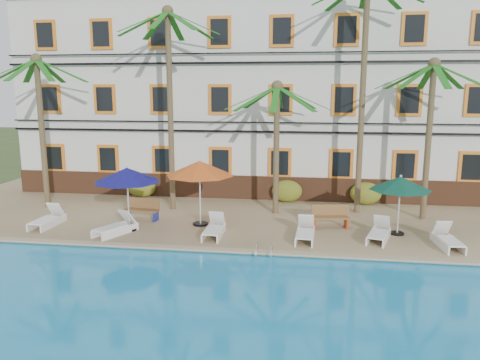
% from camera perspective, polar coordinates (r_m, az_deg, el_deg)
% --- Properties ---
extents(ground, '(100.00, 100.00, 0.00)m').
position_cam_1_polar(ground, '(17.31, -1.67, -8.40)').
color(ground, '#384C23').
rests_on(ground, ground).
extents(pool_deck, '(30.00, 12.00, 0.25)m').
position_cam_1_polar(pool_deck, '(21.99, 0.57, -3.81)').
color(pool_deck, tan).
rests_on(pool_deck, ground).
extents(swimming_pool, '(26.00, 12.00, 0.20)m').
position_cam_1_polar(swimming_pool, '(11.06, -8.28, -19.86)').
color(swimming_pool, '#1B90CF').
rests_on(swimming_pool, ground).
extents(pool_coping, '(30.00, 0.35, 0.06)m').
position_cam_1_polar(pool_coping, '(16.38, -2.22, -8.51)').
color(pool_coping, tan).
rests_on(pool_coping, pool_deck).
extents(hotel_building, '(25.40, 6.44, 10.22)m').
position_cam_1_polar(hotel_building, '(26.21, 2.06, 10.19)').
color(hotel_building, silver).
rests_on(hotel_building, pool_deck).
extents(palm_a, '(4.59, 4.59, 7.08)m').
position_cam_1_polar(palm_a, '(23.47, -23.19, 8.01)').
color(palm_a, brown).
rests_on(palm_a, pool_deck).
extents(palm_b, '(4.59, 4.59, 9.07)m').
position_cam_1_polar(palm_b, '(21.44, -8.59, 11.61)').
color(palm_b, brown).
rests_on(palm_b, pool_deck).
extents(palm_c, '(4.59, 4.59, 5.88)m').
position_cam_1_polar(palm_c, '(20.59, 4.49, 6.56)').
color(palm_c, brown).
rests_on(palm_c, pool_deck).
extents(palm_d, '(4.59, 4.59, 10.26)m').
position_cam_1_polar(palm_d, '(21.26, 14.86, 13.17)').
color(palm_d, brown).
rests_on(palm_d, pool_deck).
extents(palm_e, '(4.59, 4.59, 6.77)m').
position_cam_1_polar(palm_e, '(21.04, 22.19, 7.34)').
color(palm_e, brown).
rests_on(palm_e, pool_deck).
extents(shrub_left, '(1.50, 0.90, 1.10)m').
position_cam_1_polar(shrub_left, '(24.69, -11.92, -0.79)').
color(shrub_left, '#265719').
rests_on(shrub_left, pool_deck).
extents(shrub_mid, '(1.50, 0.90, 1.10)m').
position_cam_1_polar(shrub_mid, '(23.23, 5.75, -1.35)').
color(shrub_mid, '#265719').
rests_on(shrub_mid, pool_deck).
extents(shrub_right, '(1.50, 0.90, 1.10)m').
position_cam_1_polar(shrub_right, '(23.39, 15.08, -1.59)').
color(shrub_right, '#265719').
rests_on(shrub_right, pool_deck).
extents(umbrella_blue, '(2.59, 2.59, 2.59)m').
position_cam_1_polar(umbrella_blue, '(18.67, -13.61, 0.56)').
color(umbrella_blue, black).
rests_on(umbrella_blue, pool_deck).
extents(umbrella_red, '(2.76, 2.76, 2.75)m').
position_cam_1_polar(umbrella_red, '(18.90, -4.95, 1.38)').
color(umbrella_red, black).
rests_on(umbrella_red, pool_deck).
extents(umbrella_green, '(2.33, 2.33, 2.33)m').
position_cam_1_polar(umbrella_green, '(18.66, 18.97, -0.44)').
color(umbrella_green, black).
rests_on(umbrella_green, pool_deck).
extents(lounger_a, '(0.74, 1.86, 0.86)m').
position_cam_1_polar(lounger_a, '(20.71, -22.39, -4.44)').
color(lounger_a, white).
rests_on(lounger_a, pool_deck).
extents(lounger_b, '(1.38, 1.92, 0.86)m').
position_cam_1_polar(lounger_b, '(18.76, -14.89, -5.53)').
color(lounger_b, white).
rests_on(lounger_b, pool_deck).
extents(lounger_c, '(0.65, 1.79, 0.84)m').
position_cam_1_polar(lounger_c, '(17.93, -3.17, -5.96)').
color(lounger_c, white).
rests_on(lounger_c, pool_deck).
extents(lounger_d, '(0.73, 1.83, 0.85)m').
position_cam_1_polar(lounger_d, '(17.62, 7.95, -6.34)').
color(lounger_d, white).
rests_on(lounger_d, pool_deck).
extents(lounger_e, '(1.13, 1.90, 0.84)m').
position_cam_1_polar(lounger_e, '(18.16, 16.58, -6.19)').
color(lounger_e, white).
rests_on(lounger_e, pool_deck).
extents(lounger_f, '(0.79, 1.82, 0.83)m').
position_cam_1_polar(lounger_f, '(18.24, 23.96, -6.63)').
color(lounger_f, white).
rests_on(lounger_f, pool_deck).
extents(bench_left, '(1.54, 0.62, 0.93)m').
position_cam_1_polar(bench_left, '(20.45, -11.83, -3.47)').
color(bench_left, olive).
rests_on(bench_left, pool_deck).
extents(bench_right, '(1.55, 0.70, 0.93)m').
position_cam_1_polar(bench_right, '(19.23, 10.91, -4.36)').
color(bench_right, olive).
rests_on(bench_right, pool_deck).
extents(pool_ladder, '(0.54, 0.74, 0.74)m').
position_cam_1_polar(pool_ladder, '(16.10, 2.97, -8.98)').
color(pool_ladder, silver).
rests_on(pool_ladder, ground).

